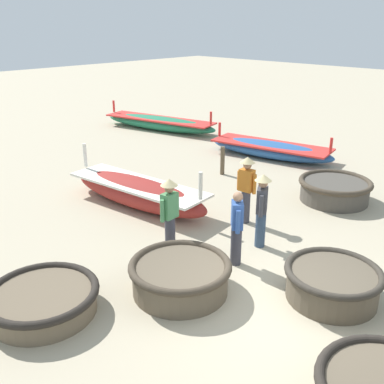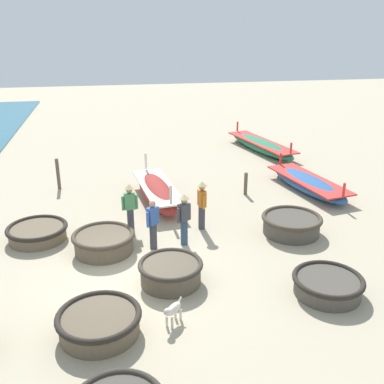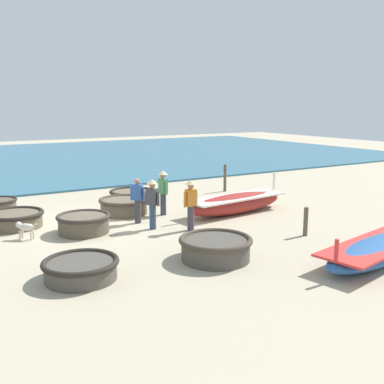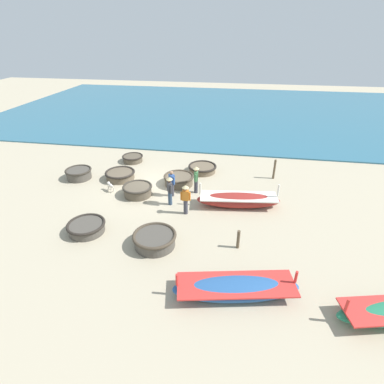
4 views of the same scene
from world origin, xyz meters
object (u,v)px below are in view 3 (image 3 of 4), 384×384
fisherman_by_coracle (163,190)px  mooring_post_inland (225,178)px  fisherman_crouching (138,199)px  coracle_far_left (216,247)px  dog (25,228)px  mooring_post_shoreline (306,221)px  long_boat_green_hull (379,249)px  fisherman_standing_left (191,202)px  coracle_weathered (15,219)px  coracle_far_right (84,223)px  coracle_center (132,195)px  fisherman_with_hat (152,201)px  coracle_tilted (124,205)px  long_boat_blue_hull (236,203)px  coracle_front_right (81,268)px

fisherman_by_coracle → mooring_post_inland: 5.38m
fisherman_crouching → coracle_far_left: bearing=2.8°
dog → mooring_post_shoreline: size_ratio=0.61×
long_boat_green_hull → fisherman_standing_left: (-5.03, -2.78, 0.66)m
coracle_weathered → coracle_far_left: 7.32m
long_boat_green_hull → coracle_far_left: bearing=-121.3°
coracle_far_right → fisherman_standing_left: 3.50m
coracle_far_left → long_boat_green_hull: bearing=58.7°
coracle_far_left → coracle_center: (-8.09, 1.06, -0.08)m
coracle_weathered → fisherman_standing_left: (3.33, 4.88, 0.66)m
coracle_weathered → fisherman_with_hat: bearing=56.5°
long_boat_green_hull → fisherman_by_coracle: size_ratio=2.87×
coracle_tilted → coracle_far_right: 2.71m
fisherman_by_coracle → fisherman_crouching: fisherman_by_coracle is taller
coracle_far_left → fisherman_by_coracle: fisherman_by_coracle is taller
fisherman_with_hat → fisherman_standing_left: 1.26m
coracle_weathered → fisherman_crouching: size_ratio=1.21×
fisherman_with_hat → fisherman_standing_left: bearing=52.8°
coracle_far_left → fisherman_crouching: size_ratio=1.25×
coracle_far_left → coracle_far_right: (-4.29, -2.22, -0.00)m
mooring_post_shoreline → dog: bearing=-118.0°
fisherman_crouching → long_boat_blue_hull: bearing=81.6°
fisherman_by_coracle → mooring_post_inland: (-2.68, 4.65, -0.31)m
fisherman_by_coracle → dog: (0.65, -5.05, -0.59)m
mooring_post_inland → dog: bearing=-71.1°
fisherman_crouching → fisherman_standing_left: bearing=32.7°
fisherman_standing_left → coracle_far_left: bearing=-17.6°
mooring_post_inland → coracle_weathered: bearing=-80.1°
coracle_weathered → coracle_far_right: coracle_far_right is taller
coracle_tilted → fisherman_standing_left: bearing=17.6°
dog → mooring_post_inland: size_ratio=0.43×
coracle_far_left → coracle_tilted: size_ratio=1.05×
coracle_front_right → fisherman_by_coracle: size_ratio=1.08×
coracle_tilted → fisherman_with_hat: 2.53m
coracle_far_right → fisherman_with_hat: 2.31m
coracle_front_right → long_boat_blue_hull: (-3.52, 7.05, 0.12)m
coracle_center → fisherman_crouching: bearing=-19.9°
fisherman_crouching → mooring_post_inland: fisherman_crouching is taller
coracle_front_right → long_boat_blue_hull: size_ratio=0.39×
fisherman_by_coracle → fisherman_crouching: (0.61, -1.30, -0.12)m
long_boat_blue_hull → coracle_tilted: bearing=-118.9°
coracle_weathered → coracle_front_right: bearing=5.2°
fisherman_by_coracle → fisherman_standing_left: size_ratio=1.00×
long_boat_blue_hull → coracle_far_right: bearing=-93.1°
long_boat_green_hull → long_boat_blue_hull: 6.21m
coracle_weathered → dog: bearing=0.8°
coracle_center → coracle_front_right: coracle_front_right is taller
fisherman_crouching → coracle_weathered: bearing=-113.0°
coracle_center → dog: bearing=-54.5°
long_boat_green_hull → fisherman_standing_left: bearing=-151.1°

